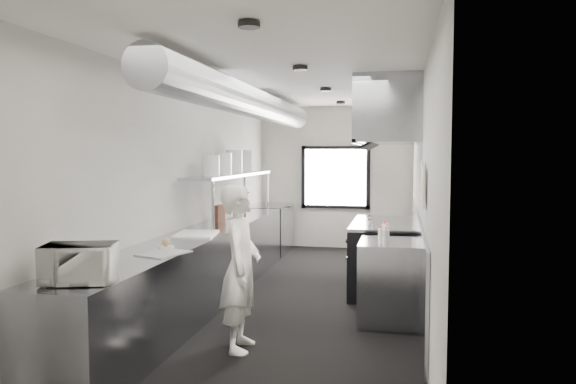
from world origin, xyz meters
The scene contains 35 objects.
floor centered at (0.00, 0.00, 0.00)m, with size 3.00×8.00×0.01m, color black.
ceiling centered at (0.00, 0.00, 2.80)m, with size 3.00×8.00×0.01m, color silver.
wall_back centered at (0.00, 4.00, 1.40)m, with size 3.00×0.02×2.80m, color #B0AEA7.
wall_front centered at (0.00, -4.00, 1.40)m, with size 3.00×0.02×2.80m, color #B0AEA7.
wall_left centered at (-1.50, 0.00, 1.40)m, with size 0.02×8.00×2.80m, color #B0AEA7.
wall_right centered at (1.50, 0.00, 1.40)m, with size 0.02×8.00×2.80m, color #B0AEA7.
wall_cladding centered at (1.48, 0.30, 0.55)m, with size 0.03×5.50×1.10m, color #92979F.
hvac_duct centered at (-0.70, 0.40, 2.55)m, with size 0.40×0.40×6.40m, color gray.
service_window centered at (0.00, 3.96, 1.40)m, with size 1.36×0.05×1.25m.
exhaust_hood centered at (1.10, 0.70, 2.39)m, with size 0.81×2.20×0.88m.
prep_counter centered at (-1.15, -0.50, 0.45)m, with size 0.70×6.00×0.90m, color #92979F.
pass_shelf centered at (-1.19, 1.00, 1.54)m, with size 0.45×3.00×0.68m.
range centered at (1.04, 0.70, 0.47)m, with size 0.88×1.60×0.94m.
bottle_station centered at (1.15, -0.70, 0.45)m, with size 0.65×0.80×0.90m, color #92979F.
far_work_table centered at (-1.15, 3.20, 0.45)m, with size 0.70×1.20×0.90m, color #92979F.
notice_sheet_a centered at (1.47, -1.20, 1.60)m, with size 0.02×0.28×0.38m, color white.
notice_sheet_b centered at (1.47, -1.55, 1.55)m, with size 0.02×0.28×0.38m, color white.
line_cook centered at (-0.21, -1.86, 0.79)m, with size 0.57×0.38×1.58m, color white.
microwave centered at (-1.09, -3.13, 1.04)m, with size 0.48×0.37×0.29m, color white.
deli_tub_a centered at (-1.29, -2.54, 0.95)m, with size 0.15×0.15×0.11m, color silver.
deli_tub_b centered at (-1.33, -2.34, 0.95)m, with size 0.14×0.14×0.10m, color silver.
newspaper centered at (-0.97, -1.91, 0.91)m, with size 0.36×0.44×0.01m, color beige.
small_plate centered at (-1.10, -1.57, 0.91)m, with size 0.16×0.16×0.01m, color white.
pastry centered at (-1.10, -1.57, 0.96)m, with size 0.08×0.08×0.08m, color tan.
cutting_board centered at (-1.12, -0.66, 0.91)m, with size 0.46×0.61×0.02m, color silver.
knife_block centered at (-1.27, 0.60, 1.02)m, with size 0.10×0.22×0.24m, color #4C281B.
plate_stack_a centered at (-1.22, 0.15, 1.71)m, with size 0.23×0.23×0.27m, color white.
plate_stack_b centered at (-1.18, 0.57, 1.72)m, with size 0.24×0.24×0.31m, color white.
plate_stack_c centered at (-1.22, 1.22, 1.75)m, with size 0.25×0.25×0.35m, color white.
plate_stack_d centered at (-1.22, 1.82, 1.75)m, with size 0.23×0.23×0.35m, color white.
squeeze_bottle_a centered at (1.12, -1.04, 0.99)m, with size 0.06×0.06×0.17m, color silver.
squeeze_bottle_b centered at (1.06, -0.89, 0.98)m, with size 0.06×0.06×0.17m, color silver.
squeeze_bottle_c centered at (1.12, -0.66, 0.98)m, with size 0.06×0.06×0.17m, color silver.
squeeze_bottle_d centered at (1.09, -0.55, 0.98)m, with size 0.06×0.06×0.17m, color silver.
squeeze_bottle_e centered at (1.10, -0.44, 0.99)m, with size 0.06×0.06×0.17m, color silver.
Camera 1 is at (1.26, -6.79, 1.86)m, focal length 34.17 mm.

